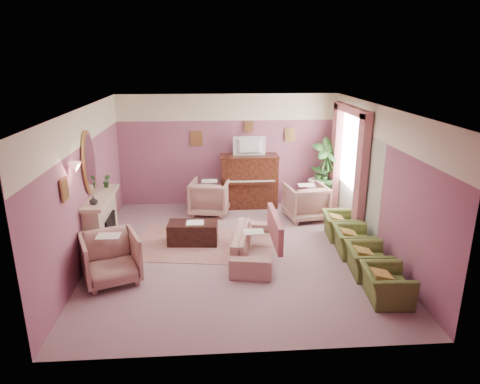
{
  "coord_description": "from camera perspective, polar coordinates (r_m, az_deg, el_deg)",
  "views": [
    {
      "loc": [
        -0.46,
        -7.64,
        3.67
      ],
      "look_at": [
        0.11,
        0.4,
        1.11
      ],
      "focal_mm": 32.0,
      "sensor_mm": 36.0,
      "label": 1
    }
  ],
  "objects": [
    {
      "name": "coffee_table",
      "position": [
        8.82,
        -6.28,
        -5.46
      ],
      "size": [
        1.04,
        0.58,
        0.45
      ],
      "primitive_type": "cube",
      "rotation": [
        0.0,
        0.0,
        -0.08
      ],
      "color": "black",
      "rests_on": "floor"
    },
    {
      "name": "print_back_left",
      "position": [
        10.78,
        -5.83,
        7.13
      ],
      "size": [
        0.3,
        0.03,
        0.38
      ],
      "primitive_type": "cube",
      "color": "tan",
      "rests_on": "wall_back"
    },
    {
      "name": "curtain_right",
      "position": [
        10.83,
        12.63,
        4.57
      ],
      "size": [
        0.16,
        0.34,
        2.6
      ],
      "primitive_type": "cube",
      "color": "#A3565D",
      "rests_on": "floor"
    },
    {
      "name": "pelmet",
      "position": [
        9.76,
        14.65,
        10.55
      ],
      "size": [
        0.16,
        2.2,
        0.16
      ],
      "primitive_type": "cube",
      "color": "#A3565D",
      "rests_on": "wall_right"
    },
    {
      "name": "side_table",
      "position": [
        11.05,
        10.34,
        -0.13
      ],
      "size": [
        0.52,
        0.52,
        0.7
      ],
      "primitive_type": "cylinder",
      "color": "silver",
      "rests_on": "floor"
    },
    {
      "name": "piano_keys",
      "position": [
        10.43,
        1.4,
        1.43
      ],
      "size": [
        1.2,
        0.08,
        0.02
      ],
      "primitive_type": "cube",
      "color": "beige",
      "rests_on": "piano"
    },
    {
      "name": "print_left_wall",
      "position": [
        7.09,
        -22.35,
        0.33
      ],
      "size": [
        0.03,
        0.28,
        0.36
      ],
      "primitive_type": "cube",
      "color": "tan",
      "rests_on": "wall_left"
    },
    {
      "name": "floral_armchair_left",
      "position": [
        10.36,
        -4.04,
        -0.44
      ],
      "size": [
        0.89,
        0.89,
        0.93
      ],
      "primitive_type": "imported",
      "color": "tan",
      "rests_on": "floor"
    },
    {
      "name": "mirror_frame",
      "position": [
        8.36,
        -19.5,
        3.7
      ],
      "size": [
        0.04,
        0.72,
        1.2
      ],
      "primitive_type": "ellipsoid",
      "color": "tan",
      "rests_on": "wall_left"
    },
    {
      "name": "area_rug",
      "position": [
        8.88,
        -5.76,
        -6.83
      ],
      "size": [
        2.73,
        2.14,
        0.01
      ],
      "primitive_type": "cube",
      "rotation": [
        0.0,
        0.0,
        -0.14
      ],
      "color": "#A56C65",
      "rests_on": "floor"
    },
    {
      "name": "floral_armchair_front",
      "position": [
        7.6,
        -16.88,
        -8.13
      ],
      "size": [
        0.89,
        0.89,
        0.93
      ],
      "primitive_type": "imported",
      "color": "tan",
      "rests_on": "floor"
    },
    {
      "name": "sconce_shade",
      "position": [
        7.32,
        -21.1,
        3.1
      ],
      "size": [
        0.2,
        0.2,
        0.16
      ],
      "primitive_type": "cone",
      "color": "#F1A298",
      "rests_on": "wall_left"
    },
    {
      "name": "print_back_mid",
      "position": [
        10.77,
        1.13,
        8.72
      ],
      "size": [
        0.22,
        0.03,
        0.26
      ],
      "primitive_type": "cube",
      "color": "tan",
      "rests_on": "wall_back"
    },
    {
      "name": "sofa_throw",
      "position": [
        8.06,
        4.67,
        -4.8
      ],
      "size": [
        0.09,
        1.42,
        0.52
      ],
      "primitive_type": "cube",
      "color": "#A3565D",
      "rests_on": "sofa"
    },
    {
      "name": "olive_chair_b",
      "position": [
        7.84,
        16.71,
        -8.23
      ],
      "size": [
        0.56,
        0.8,
        0.69
      ],
      "primitive_type": "imported",
      "color": "#57692D",
      "rests_on": "floor"
    },
    {
      "name": "floor",
      "position": [
        8.49,
        -0.53,
        -7.98
      ],
      "size": [
        5.5,
        6.0,
        0.01
      ],
      "primitive_type": "cube",
      "color": "gray",
      "rests_on": "ground"
    },
    {
      "name": "sofa",
      "position": [
        8.1,
        1.82,
        -6.34
      ],
      "size": [
        0.62,
        1.87,
        0.76
      ],
      "primitive_type": "imported",
      "color": "tan",
      "rests_on": "floor"
    },
    {
      "name": "side_plant_small",
      "position": [
        10.85,
        11.22,
        2.18
      ],
      "size": [
        0.16,
        0.16,
        0.28
      ],
      "primitive_type": "imported",
      "color": "#265422",
      "rests_on": "side_table"
    },
    {
      "name": "olive_chair_d",
      "position": [
        9.26,
        13.24,
        -3.89
      ],
      "size": [
        0.56,
        0.8,
        0.69
      ],
      "primitive_type": "imported",
      "color": "#57692D",
      "rests_on": "floor"
    },
    {
      "name": "olive_chair_c",
      "position": [
        8.54,
        14.82,
        -5.88
      ],
      "size": [
        0.56,
        0.8,
        0.69
      ],
      "primitive_type": "imported",
      "color": "#57692D",
      "rests_on": "floor"
    },
    {
      "name": "picture_rail_band",
      "position": [
        10.71,
        -1.58,
        11.23
      ],
      "size": [
        5.5,
        0.01,
        0.65
      ],
      "primitive_type": "cube",
      "color": "#EFE9C4",
      "rests_on": "wall_back"
    },
    {
      "name": "mantel_vase",
      "position": [
        8.01,
        -18.95,
        -1.08
      ],
      "size": [
        0.16,
        0.16,
        0.16
      ],
      "primitive_type": "imported",
      "color": "#EFE9C4",
      "rests_on": "mantel_shelf"
    },
    {
      "name": "piano_keyshelf",
      "position": [
        10.44,
        1.4,
        1.22
      ],
      "size": [
        1.3,
        0.12,
        0.06
      ],
      "primitive_type": "cube",
      "color": "#3D1B10",
      "rests_on": "piano"
    },
    {
      "name": "print_back_right",
      "position": [
        10.95,
        6.65,
        7.59
      ],
      "size": [
        0.26,
        0.03,
        0.34
      ],
      "primitive_type": "cube",
      "color": "tan",
      "rests_on": "wall_back"
    },
    {
      "name": "fireplace_inset",
      "position": [
        8.73,
        -17.24,
        -5.19
      ],
      "size": [
        0.18,
        0.72,
        0.68
      ],
      "primitive_type": "cube",
      "color": "black",
      "rests_on": "floor"
    },
    {
      "name": "palm_plant",
      "position": [
        10.84,
        11.44,
        3.35
      ],
      "size": [
        0.76,
        0.76,
        1.44
      ],
      "primitive_type": "imported",
      "color": "#265422",
      "rests_on": "palm_pot"
    },
    {
      "name": "olive_chair_a",
      "position": [
        7.17,
        18.99,
        -11.02
      ],
      "size": [
        0.56,
        0.8,
        0.69
      ],
      "primitive_type": "imported",
      "color": "#57692D",
      "rests_on": "floor"
    },
    {
      "name": "hearth",
      "position": [
        8.86,
        -16.37,
        -7.5
      ],
      "size": [
        0.55,
        1.5,
        0.02
      ],
      "primitive_type": "cube",
      "color": "tan",
      "rests_on": "floor"
    },
    {
      "name": "piano_top",
      "position": [
        10.63,
        1.25,
        4.81
      ],
      "size": [
        1.45,
        0.65,
        0.04
      ],
      "primitive_type": "cube",
      "color": "#3D1B10",
      "rests_on": "piano"
    },
    {
      "name": "floral_armchair_right",
      "position": [
        10.12,
        8.76,
        -1.04
      ],
      "size": [
        0.89,
        0.89,
        0.93
      ],
      "primitive_type": "imported",
      "color": "tan",
      "rests_on": "floor"
    },
    {
      "name": "side_plant_big",
      "position": [
        10.91,
        10.49,
        2.47
      ],
      "size": [
        0.3,
        0.3,
        0.34
      ],
      "primitive_type": "imported",
      "color": "#265422",
      "rests_on": "side_table"
    },
    {
      "name": "wall_front",
      "position": [
        5.18,
        1.5,
        -8.32
      ],
      "size": [
        5.5,
        0.02,
        2.8
      ],
      "primitive_type": "cube",
      "color": "#754763",
      "rests_on": "floor"
    },
    {
      "name": "mantel_plant",
      "position": [
        8.97,
        -17.37,
        1.43
      ],
      "size": [
        0.16,
        0.16,
        0.28
      ],
      "primitive_type": "imported",
      "color": "#265422",
      "rests_on": "mantel_shelf"
    },
    {
      "name": "wall_left",
      "position": [
        8.29,
        -19.9,
        0.67
      ],
      "size": [
        0.02,
        6.0,
        2.8
      ],
      "primitive_type": "cube",
      "color": "#754763",
      "rests_on": "floor"
    },
    {
      "name": "wall_right",
      "position": [
        8.59,
        18.07,
        1.44
      ],
      "size": [
        0.02,
        6.0,
        2.8
      ],
      "primitive_type": "cube",
      "color": "#754763",
      "rests_on": "floor"
    },
    {
      "name": "palm_pot",
      "position": [
        11.09,
        11.16,
        -1.11
      ],
      "size": [
        0.34,
        0.34,
        0.34
      ],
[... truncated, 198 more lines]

